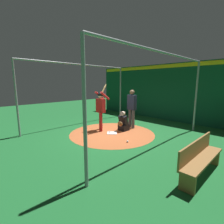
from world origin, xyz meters
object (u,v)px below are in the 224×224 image
Objects in this scene: batter at (101,107)px; catcher at (123,123)px; umpire at (132,107)px; bench at (200,157)px; baseball_0 at (109,132)px; home_plate at (112,133)px; baseball_1 at (127,141)px.

batter reaches higher than catcher.
batter is at bearing -28.95° from umpire.
umpire is 4.42m from bench.
batter is 28.74× the size of baseball_0.
umpire reaches higher than baseball_0.
catcher reaches higher than bench.
catcher is 0.49× the size of umpire.
catcher is 0.78m from baseball_0.
bench reaches higher than home_plate.
batter is 1.27m from catcher.
baseball_0 is (0.03, -0.13, 0.03)m from home_plate.
baseball_1 is (1.70, 1.19, -1.02)m from umpire.
catcher is at bearing 2.79° from umpire.
home_plate is 1.29m from batter.
home_plate is 5.68× the size of baseball_1.
baseball_1 is (-0.45, -2.62, -0.41)m from bench.
umpire is (-1.30, 0.04, 1.05)m from home_plate.
catcher is (-0.69, 0.77, -0.74)m from batter.
umpire is at bearing 178.42° from home_plate.
batter is at bearing -48.11° from catcher.
umpire reaches higher than baseball_1.
baseball_0 is (0.00, 0.58, -1.05)m from batter.
batter is 1.14× the size of umpire.
catcher reaches higher than baseball_0.
batter is 1.09× the size of bench.
catcher is 1.60m from baseball_1.
umpire reaches higher than bench.
home_plate is 1.67m from umpire.
batter reaches higher than home_plate.
batter reaches higher than baseball_0.
bench is at bearing 79.86° from batter.
home_plate is 0.75m from catcher.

